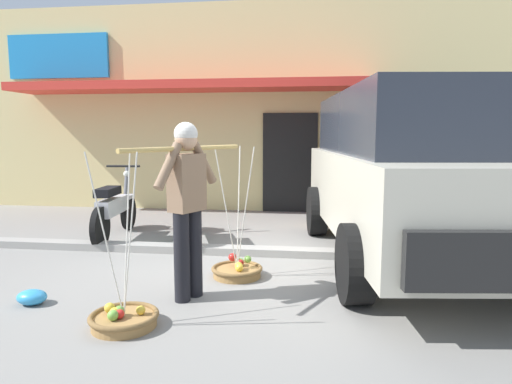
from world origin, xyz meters
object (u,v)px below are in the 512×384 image
object	(u,v)px
fruit_vendor	(187,199)
parked_truck	(409,171)
fruit_basket_right_side	(124,318)
motorcycle_nearest_shop	(114,209)
plastic_litter_bag	(32,297)
motorcycle_second_in_row	(186,211)
wooden_crate	(325,216)
fruit_basket_left_side	(237,270)

from	to	relation	value
fruit_vendor	parked_truck	distance (m)	2.89
fruit_vendor	fruit_basket_right_side	size ratio (longest dim) A/B	1.17
motorcycle_nearest_shop	fruit_basket_right_side	bearing A→B (deg)	-64.27
fruit_vendor	plastic_litter_bag	distance (m)	1.71
fruit_basket_right_side	plastic_litter_bag	size ratio (longest dim) A/B	5.18
motorcycle_nearest_shop	motorcycle_second_in_row	xyz separation A→B (m)	(1.13, -0.03, 0.00)
fruit_vendor	motorcycle_second_in_row	size ratio (longest dim) A/B	0.98
fruit_vendor	wooden_crate	world-z (taller)	fruit_vendor
fruit_basket_right_side	parked_truck	xyz separation A→B (m)	(2.70, 2.39, 1.05)
fruit_basket_right_side	motorcycle_second_in_row	size ratio (longest dim) A/B	0.83
fruit_vendor	parked_truck	world-z (taller)	parked_truck
plastic_litter_bag	motorcycle_second_in_row	bearing A→B (deg)	74.65
fruit_basket_left_side	fruit_vendor	bearing A→B (deg)	-116.26
fruit_basket_left_side	motorcycle_nearest_shop	xyz separation A→B (m)	(-2.17, 1.61, 0.37)
plastic_litter_bag	wooden_crate	bearing A→B (deg)	55.50
motorcycle_second_in_row	parked_truck	xyz separation A→B (m)	(3.03, -0.62, 0.68)
fruit_basket_left_side	motorcycle_second_in_row	size ratio (longest dim) A/B	0.83
fruit_basket_left_side	fruit_basket_right_side	size ratio (longest dim) A/B	1.00
parked_truck	fruit_basket_right_side	bearing A→B (deg)	-138.52
parked_truck	plastic_litter_bag	world-z (taller)	parked_truck
fruit_basket_left_side	motorcycle_nearest_shop	world-z (taller)	fruit_basket_left_side
motorcycle_nearest_shop	motorcycle_second_in_row	size ratio (longest dim) A/B	1.05
fruit_basket_left_side	parked_truck	world-z (taller)	parked_truck
fruit_basket_right_side	fruit_basket_left_side	bearing A→B (deg)	63.63
fruit_vendor	fruit_basket_left_side	world-z (taller)	fruit_vendor
fruit_vendor	fruit_basket_left_side	bearing A→B (deg)	63.74
fruit_vendor	motorcycle_second_in_row	bearing A→B (deg)	106.62
fruit_vendor	motorcycle_second_in_row	distance (m)	2.45
parked_truck	plastic_litter_bag	size ratio (longest dim) A/B	17.80
motorcycle_nearest_shop	fruit_vendor	bearing A→B (deg)	-51.99
fruit_vendor	wooden_crate	size ratio (longest dim) A/B	3.85
fruit_basket_left_side	parked_truck	xyz separation A→B (m)	(2.00, 0.97, 1.05)
parked_truck	fruit_vendor	bearing A→B (deg)	-144.44
motorcycle_nearest_shop	parked_truck	world-z (taller)	parked_truck
motorcycle_second_in_row	plastic_litter_bag	world-z (taller)	motorcycle_second_in_row
fruit_vendor	plastic_litter_bag	bearing A→B (deg)	-166.15
fruit_basket_left_side	plastic_litter_bag	xyz separation A→B (m)	(-1.76, -1.06, -0.01)
fruit_basket_left_side	motorcycle_nearest_shop	size ratio (longest dim) A/B	0.80
fruit_basket_right_side	motorcycle_nearest_shop	xyz separation A→B (m)	(-1.46, 3.03, 0.37)
fruit_basket_left_side	parked_truck	bearing A→B (deg)	25.80
fruit_vendor	plastic_litter_bag	xyz separation A→B (m)	(-1.41, -0.35, -0.91)
fruit_basket_left_side	plastic_litter_bag	distance (m)	2.06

